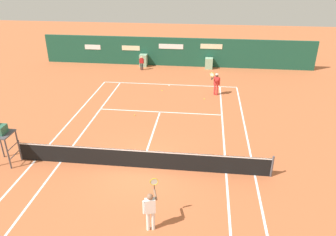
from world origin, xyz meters
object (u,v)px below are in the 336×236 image
tennis_ball_by_sideline (135,115)px  ball_kid_centre_post (142,62)px  player_near_side (150,208)px  tennis_ball_mid_court (204,99)px  tennis_ball_near_service_line (162,90)px  umpire_chair (0,133)px  player_on_baseline (216,82)px

tennis_ball_by_sideline → ball_kid_centre_post: bearing=98.2°
player_near_side → tennis_ball_mid_court: (1.72, 12.76, -0.92)m
tennis_ball_near_service_line → umpire_chair: bearing=-120.3°
ball_kid_centre_post → player_on_baseline: bearing=139.8°
tennis_ball_near_service_line → tennis_ball_by_sideline: 4.71m
player_near_side → ball_kid_centre_post: 19.52m
umpire_chair → tennis_ball_mid_court: umpire_chair is taller
umpire_chair → tennis_ball_mid_court: size_ratio=35.38×
umpire_chair → player_near_side: 8.46m
player_near_side → tennis_ball_by_sideline: player_near_side is taller
umpire_chair → tennis_ball_near_service_line: size_ratio=35.38×
tennis_ball_near_service_line → tennis_ball_by_sideline: same height
player_on_baseline → tennis_ball_mid_court: size_ratio=27.06×
tennis_ball_by_sideline → tennis_ball_mid_court: bearing=36.8°
player_near_side → ball_kid_centre_post: size_ratio=1.47×
tennis_ball_mid_court → player_on_baseline: bearing=50.1°
tennis_ball_mid_court → tennis_ball_by_sideline: 5.45m
umpire_chair → ball_kid_centre_post: (3.65, 15.61, -0.89)m
umpire_chair → tennis_ball_by_sideline: bearing=140.0°
tennis_ball_mid_court → tennis_ball_by_sideline: size_ratio=1.00×
tennis_ball_mid_court → player_near_side: bearing=-97.7°
umpire_chair → tennis_ball_mid_court: bearing=134.6°
tennis_ball_mid_court → tennis_ball_by_sideline: same height
tennis_ball_mid_court → tennis_ball_near_service_line: 3.48m
tennis_ball_mid_court → tennis_ball_near_service_line: same height
player_on_baseline → tennis_ball_by_sideline: bearing=54.9°
ball_kid_centre_post → tennis_ball_near_service_line: 5.67m
player_on_baseline → tennis_ball_near_service_line: 4.14m
tennis_ball_mid_court → tennis_ball_near_service_line: bearing=157.9°
player_on_baseline → tennis_ball_by_sideline: size_ratio=27.06×
player_on_baseline → ball_kid_centre_post: player_on_baseline is taller
player_on_baseline → ball_kid_centre_post: bearing=-23.9°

